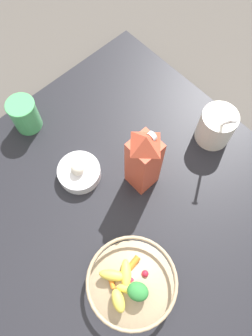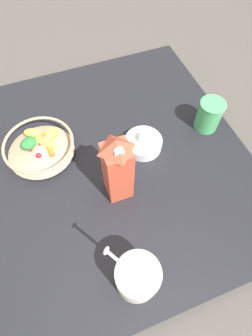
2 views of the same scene
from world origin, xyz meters
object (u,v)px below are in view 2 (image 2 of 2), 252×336
object	(u,v)px
yogurt_tub	(137,277)
drinking_cup	(209,115)
garlic_bowl	(143,143)
milk_carton	(117,169)
fruit_bowl	(40,146)

from	to	relation	value
yogurt_tub	drinking_cup	world-z (taller)	yogurt_tub
garlic_bowl	milk_carton	bearing A→B (deg)	-137.01
yogurt_tub	drinking_cup	size ratio (longest dim) A/B	1.90
fruit_bowl	milk_carton	size ratio (longest dim) A/B	0.89
milk_carton	drinking_cup	xyz separation A→B (m)	(0.39, 0.14, -0.07)
yogurt_tub	fruit_bowl	bearing A→B (deg)	106.82
garlic_bowl	yogurt_tub	bearing A→B (deg)	-114.90
yogurt_tub	garlic_bowl	xyz separation A→B (m)	(0.19, 0.40, -0.04)
drinking_cup	garlic_bowl	world-z (taller)	drinking_cup
yogurt_tub	garlic_bowl	distance (m)	0.44
milk_carton	yogurt_tub	size ratio (longest dim) A/B	1.21
milk_carton	garlic_bowl	bearing A→B (deg)	42.99
yogurt_tub	drinking_cup	distance (m)	0.60
fruit_bowl	yogurt_tub	size ratio (longest dim) A/B	1.08
fruit_bowl	milk_carton	distance (m)	0.32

